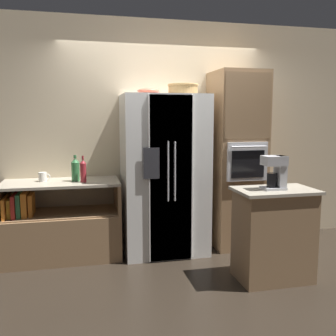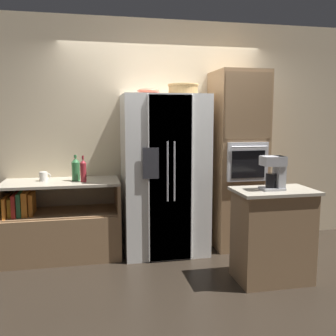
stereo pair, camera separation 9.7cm
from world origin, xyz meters
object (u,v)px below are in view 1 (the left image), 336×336
(wall_oven, at_px, (236,160))
(fruit_bowl, at_px, (148,91))
(bottle_short, at_px, (75,169))
(mug, at_px, (43,177))
(bottle_tall, at_px, (83,171))
(wicker_basket, at_px, (183,89))
(coffee_maker, at_px, (276,171))
(refrigerator, at_px, (164,175))

(wall_oven, xyz_separation_m, fruit_bowl, (-1.12, -0.09, 0.82))
(bottle_short, relative_size, mug, 2.31)
(fruit_bowl, bearing_deg, bottle_tall, -179.28)
(wicker_basket, height_order, fruit_bowl, wicker_basket)
(fruit_bowl, height_order, coffee_maker, fruit_bowl)
(bottle_tall, bearing_deg, coffee_maker, -28.34)
(fruit_bowl, relative_size, mug, 1.96)
(refrigerator, bearing_deg, mug, 175.63)
(refrigerator, distance_m, coffee_maker, 1.37)
(wall_oven, height_order, bottle_tall, wall_oven)
(refrigerator, relative_size, coffee_maker, 5.73)
(fruit_bowl, distance_m, mug, 1.54)
(mug, bearing_deg, bottle_short, -10.29)
(refrigerator, bearing_deg, wicker_basket, -17.62)
(fruit_bowl, distance_m, bottle_tall, 1.16)
(wall_oven, bearing_deg, wicker_basket, -171.47)
(wicker_basket, height_order, coffee_maker, wicker_basket)
(refrigerator, xyz_separation_m, mug, (-1.38, 0.11, 0.01))
(wicker_basket, xyz_separation_m, fruit_bowl, (-0.40, 0.02, -0.03))
(bottle_tall, relative_size, bottle_short, 1.00)
(fruit_bowl, distance_m, coffee_maker, 1.66)
(bottle_short, bearing_deg, bottle_tall, -48.20)
(refrigerator, xyz_separation_m, coffee_maker, (0.88, -1.03, 0.17))
(wall_oven, relative_size, coffee_maker, 6.62)
(fruit_bowl, xyz_separation_m, bottle_short, (-0.83, 0.09, -0.88))
(wall_oven, bearing_deg, fruit_bowl, -175.48)
(fruit_bowl, height_order, mug, fruit_bowl)
(wicker_basket, distance_m, mug, 1.88)
(wall_oven, relative_size, mug, 16.82)
(mug, bearing_deg, refrigerator, -4.37)
(fruit_bowl, height_order, bottle_tall, fruit_bowl)
(refrigerator, bearing_deg, wall_oven, 2.61)
(refrigerator, height_order, fruit_bowl, fruit_bowl)
(bottle_tall, bearing_deg, wicker_basket, -0.52)
(refrigerator, height_order, bottle_short, refrigerator)
(refrigerator, bearing_deg, bottle_short, 177.75)
(mug, bearing_deg, fruit_bowl, -7.25)
(wall_oven, bearing_deg, coffee_maker, -92.56)
(fruit_bowl, bearing_deg, wall_oven, 4.52)
(refrigerator, xyz_separation_m, wicker_basket, (0.21, -0.07, 1.00))
(refrigerator, height_order, mug, refrigerator)
(refrigerator, height_order, wicker_basket, wicker_basket)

